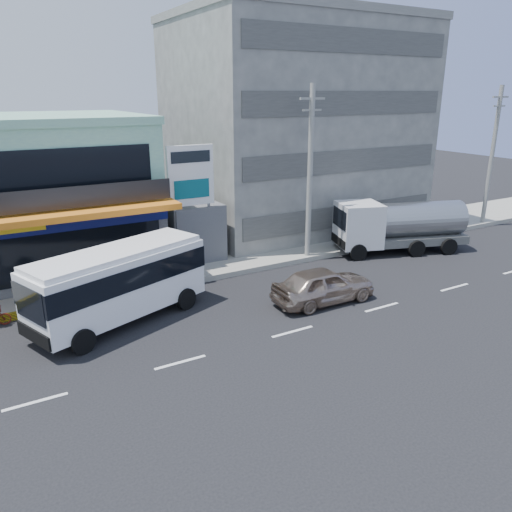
{
  "coord_description": "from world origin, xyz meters",
  "views": [
    {
      "loc": [
        -10.68,
        -15.56,
        9.56
      ],
      "look_at": [
        0.39,
        3.76,
        2.2
      ],
      "focal_mm": 35.0,
      "sensor_mm": 36.0,
      "label": 1
    }
  ],
  "objects": [
    {
      "name": "tanker_truck",
      "position": [
        11.67,
        5.98,
        1.72
      ],
      "size": [
        8.45,
        4.82,
        3.2
      ],
      "color": "silver",
      "rests_on": "ground"
    },
    {
      "name": "billboard",
      "position": [
        -0.5,
        9.2,
        4.93
      ],
      "size": [
        2.6,
        0.18,
        6.9
      ],
      "color": "gray",
      "rests_on": "ground"
    },
    {
      "name": "sidewalk",
      "position": [
        5.0,
        9.5,
        0.15
      ],
      "size": [
        70.0,
        5.0,
        0.3
      ],
      "primitive_type": "cube",
      "color": "gray",
      "rests_on": "ground"
    },
    {
      "name": "utility_pole_far",
      "position": [
        22.0,
        7.4,
        5.15
      ],
      "size": [
        1.6,
        0.3,
        10.0
      ],
      "color": "#999993",
      "rests_on": "ground"
    },
    {
      "name": "satellite_dish",
      "position": [
        0.0,
        11.0,
        3.58
      ],
      "size": [
        1.5,
        1.5,
        0.15
      ],
      "primitive_type": "cylinder",
      "color": "slate",
      "rests_on": "gap_structure"
    },
    {
      "name": "concrete_building",
      "position": [
        10.0,
        15.0,
        7.0
      ],
      "size": [
        16.0,
        12.0,
        14.0
      ],
      "primitive_type": "cube",
      "color": "gray",
      "rests_on": "ground"
    },
    {
      "name": "shop_building",
      "position": [
        -8.0,
        13.95,
        4.0
      ],
      "size": [
        12.4,
        11.7,
        8.0
      ],
      "color": "#404145",
      "rests_on": "ground"
    },
    {
      "name": "sedan",
      "position": [
        3.0,
        1.89,
        0.86
      ],
      "size": [
        5.11,
        2.19,
        1.72
      ],
      "primitive_type": "imported",
      "rotation": [
        0.0,
        0.0,
        1.54
      ],
      "color": "tan",
      "rests_on": "ground"
    },
    {
      "name": "minibus",
      "position": [
        -5.89,
        4.6,
        1.95
      ],
      "size": [
        8.2,
        5.1,
        3.27
      ],
      "color": "white",
      "rests_on": "ground"
    },
    {
      "name": "gap_structure",
      "position": [
        0.0,
        12.0,
        1.75
      ],
      "size": [
        3.0,
        6.0,
        3.5
      ],
      "primitive_type": "cube",
      "color": "#404145",
      "rests_on": "ground"
    },
    {
      "name": "ground",
      "position": [
        0.0,
        0.0,
        0.0
      ],
      "size": [
        120.0,
        120.0,
        0.0
      ],
      "primitive_type": "plane",
      "color": "black",
      "rests_on": "ground"
    },
    {
      "name": "utility_pole_near",
      "position": [
        6.0,
        7.4,
        5.15
      ],
      "size": [
        1.6,
        0.3,
        10.0
      ],
      "color": "#999993",
      "rests_on": "ground"
    }
  ]
}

